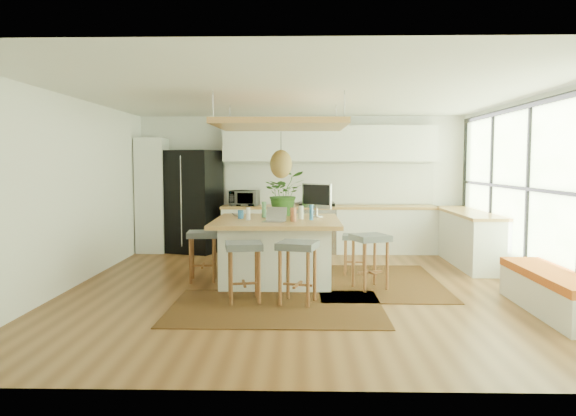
{
  "coord_description": "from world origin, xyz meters",
  "views": [
    {
      "loc": [
        -0.01,
        -7.65,
        1.77
      ],
      "look_at": [
        -0.2,
        0.5,
        1.1
      ],
      "focal_mm": 34.4,
      "sensor_mm": 36.0,
      "label": 1
    }
  ],
  "objects_px": {
    "microwave": "(244,196)",
    "stool_near_left": "(244,274)",
    "stool_right_front": "(370,264)",
    "stool_right_back": "(355,252)",
    "stool_left_side": "(203,257)",
    "island": "(277,250)",
    "stool_near_right": "(298,276)",
    "island_plant": "(284,198)",
    "monitor": "(317,200)",
    "laptop": "(274,214)",
    "fridge": "(192,206)"
  },
  "relations": [
    {
      "from": "microwave",
      "to": "stool_near_left",
      "type": "bearing_deg",
      "value": -77.24
    },
    {
      "from": "stool_right_front",
      "to": "microwave",
      "type": "height_order",
      "value": "microwave"
    },
    {
      "from": "stool_right_back",
      "to": "stool_left_side",
      "type": "distance_m",
      "value": 2.38
    },
    {
      "from": "island",
      "to": "stool_near_right",
      "type": "height_order",
      "value": "island"
    },
    {
      "from": "island_plant",
      "to": "monitor",
      "type": "bearing_deg",
      "value": -23.45
    },
    {
      "from": "stool_right_back",
      "to": "laptop",
      "type": "relative_size",
      "value": 1.97
    },
    {
      "from": "stool_left_side",
      "to": "microwave",
      "type": "bearing_deg",
      "value": 82.48
    },
    {
      "from": "stool_right_back",
      "to": "stool_left_side",
      "type": "relative_size",
      "value": 0.85
    },
    {
      "from": "stool_right_front",
      "to": "stool_right_back",
      "type": "relative_size",
      "value": 1.21
    },
    {
      "from": "stool_near_right",
      "to": "stool_left_side",
      "type": "xyz_separation_m",
      "value": [
        -1.43,
        1.32,
        0.0
      ]
    },
    {
      "from": "island",
      "to": "microwave",
      "type": "height_order",
      "value": "microwave"
    },
    {
      "from": "island",
      "to": "fridge",
      "type": "bearing_deg",
      "value": 123.91
    },
    {
      "from": "fridge",
      "to": "stool_right_front",
      "type": "xyz_separation_m",
      "value": [
        3.13,
        -3.19,
        -0.57
      ]
    },
    {
      "from": "stool_near_right",
      "to": "stool_left_side",
      "type": "distance_m",
      "value": 1.94
    },
    {
      "from": "stool_right_back",
      "to": "island_plant",
      "type": "height_order",
      "value": "island_plant"
    },
    {
      "from": "stool_right_front",
      "to": "monitor",
      "type": "distance_m",
      "value": 1.42
    },
    {
      "from": "laptop",
      "to": "island_plant",
      "type": "bearing_deg",
      "value": 99.7
    },
    {
      "from": "island",
      "to": "monitor",
      "type": "bearing_deg",
      "value": 32.38
    },
    {
      "from": "laptop",
      "to": "monitor",
      "type": "bearing_deg",
      "value": 68.14
    },
    {
      "from": "island_plant",
      "to": "stool_right_front",
      "type": "bearing_deg",
      "value": -42.21
    },
    {
      "from": "island",
      "to": "laptop",
      "type": "height_order",
      "value": "laptop"
    },
    {
      "from": "stool_right_front",
      "to": "monitor",
      "type": "height_order",
      "value": "monitor"
    },
    {
      "from": "stool_near_right",
      "to": "microwave",
      "type": "height_order",
      "value": "microwave"
    },
    {
      "from": "microwave",
      "to": "stool_left_side",
      "type": "bearing_deg",
      "value": -90.52
    },
    {
      "from": "stool_right_back",
      "to": "stool_left_side",
      "type": "xyz_separation_m",
      "value": [
        -2.32,
        -0.53,
        0.0
      ]
    },
    {
      "from": "stool_near_left",
      "to": "stool_near_right",
      "type": "distance_m",
      "value": 0.69
    },
    {
      "from": "fridge",
      "to": "laptop",
      "type": "xyz_separation_m",
      "value": [
        1.78,
        -3.09,
        0.12
      ]
    },
    {
      "from": "stool_near_left",
      "to": "island_plant",
      "type": "relative_size",
      "value": 1.07
    },
    {
      "from": "fridge",
      "to": "stool_left_side",
      "type": "distance_m",
      "value": 2.86
    },
    {
      "from": "stool_near_left",
      "to": "island_plant",
      "type": "bearing_deg",
      "value": 76.38
    },
    {
      "from": "stool_right_back",
      "to": "microwave",
      "type": "relative_size",
      "value": 1.17
    },
    {
      "from": "fridge",
      "to": "stool_left_side",
      "type": "height_order",
      "value": "fridge"
    },
    {
      "from": "laptop",
      "to": "stool_right_back",
      "type": "bearing_deg",
      "value": 52.61
    },
    {
      "from": "stool_near_right",
      "to": "stool_left_side",
      "type": "bearing_deg",
      "value": 137.26
    },
    {
      "from": "island",
      "to": "stool_near_right",
      "type": "bearing_deg",
      "value": -76.74
    },
    {
      "from": "fridge",
      "to": "laptop",
      "type": "bearing_deg",
      "value": -41.39
    },
    {
      "from": "stool_near_right",
      "to": "stool_right_back",
      "type": "xyz_separation_m",
      "value": [
        0.89,
        1.85,
        0.0
      ]
    },
    {
      "from": "monitor",
      "to": "laptop",
      "type": "bearing_deg",
      "value": -87.88
    },
    {
      "from": "island",
      "to": "island_plant",
      "type": "distance_m",
      "value": 0.96
    },
    {
      "from": "island",
      "to": "island_plant",
      "type": "height_order",
      "value": "island_plant"
    },
    {
      "from": "monitor",
      "to": "stool_near_right",
      "type": "bearing_deg",
      "value": -59.1
    },
    {
      "from": "stool_right_front",
      "to": "microwave",
      "type": "relative_size",
      "value": 1.41
    },
    {
      "from": "stool_near_left",
      "to": "stool_right_front",
      "type": "xyz_separation_m",
      "value": [
        1.69,
        0.77,
        0.0
      ]
    },
    {
      "from": "stool_left_side",
      "to": "laptop",
      "type": "distance_m",
      "value": 1.34
    },
    {
      "from": "stool_right_back",
      "to": "island_plant",
      "type": "xyz_separation_m",
      "value": [
        -1.12,
        0.11,
        0.85
      ]
    },
    {
      "from": "fridge",
      "to": "stool_near_right",
      "type": "distance_m",
      "value": 4.59
    },
    {
      "from": "fridge",
      "to": "monitor",
      "type": "distance_m",
      "value": 3.33
    },
    {
      "from": "island_plant",
      "to": "fridge",
      "type": "bearing_deg",
      "value": 132.44
    },
    {
      "from": "stool_near_left",
      "to": "microwave",
      "type": "distance_m",
      "value": 4.0
    },
    {
      "from": "island",
      "to": "monitor",
      "type": "xyz_separation_m",
      "value": [
        0.6,
        0.38,
        0.72
      ]
    }
  ]
}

